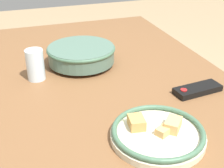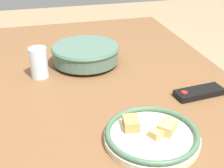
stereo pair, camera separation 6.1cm
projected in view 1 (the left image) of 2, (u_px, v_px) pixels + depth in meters
dining_table at (108, 103)px, 1.11m from camera, size 1.48×0.88×0.72m
noodle_bowl at (81, 54)px, 1.19m from camera, size 0.26×0.26×0.07m
food_plate at (158, 133)px, 0.80m from camera, size 0.24×0.24×0.05m
tv_remote at (197, 89)px, 1.02m from camera, size 0.08×0.17×0.02m
drinking_glass at (35, 65)px, 1.08m from camera, size 0.06×0.06×0.11m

